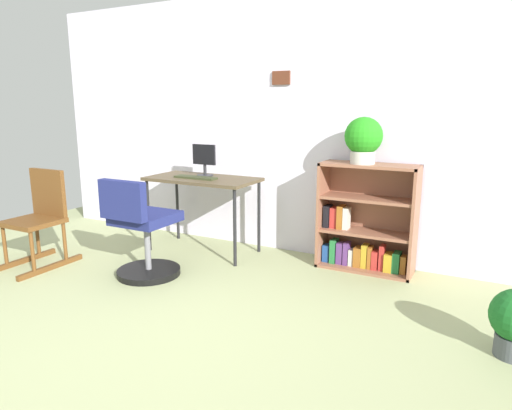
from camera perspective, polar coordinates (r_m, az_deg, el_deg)
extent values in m
plane|color=#A0A976|center=(2.98, -17.14, -15.95)|extent=(6.24, 6.24, 0.00)
cube|color=silver|center=(4.41, 2.09, 9.96)|extent=(5.20, 0.10, 2.40)
cube|color=#522818|center=(4.30, 3.16, 15.55)|extent=(0.17, 0.02, 0.12)
cube|color=brown|center=(4.32, -6.69, 3.22)|extent=(1.04, 0.53, 0.03)
cylinder|color=black|center=(4.51, -13.26, -1.31)|extent=(0.03, 0.03, 0.69)
cylinder|color=black|center=(3.96, -2.66, -2.89)|extent=(0.03, 0.03, 0.69)
cylinder|color=black|center=(4.85, -9.77, -0.20)|extent=(0.03, 0.03, 0.69)
cylinder|color=black|center=(4.34, 0.37, -1.50)|extent=(0.03, 0.03, 0.69)
cylinder|color=#262628|center=(4.41, -6.36, 3.70)|extent=(0.16, 0.16, 0.01)
cylinder|color=#262628|center=(4.41, -6.38, 4.41)|extent=(0.03, 0.03, 0.10)
cube|color=black|center=(4.38, -6.50, 6.27)|extent=(0.24, 0.02, 0.19)
cube|color=#31371F|center=(4.28, -7.54, 3.43)|extent=(0.42, 0.12, 0.02)
cylinder|color=black|center=(3.95, -13.21, -8.11)|extent=(0.52, 0.52, 0.05)
cylinder|color=slate|center=(3.88, -13.37, -5.00)|extent=(0.05, 0.05, 0.40)
cube|color=navy|center=(3.82, -13.55, -1.57)|extent=(0.44, 0.44, 0.08)
cube|color=navy|center=(3.60, -16.32, 0.55)|extent=(0.42, 0.07, 0.30)
cube|color=brown|center=(4.62, -26.95, -6.18)|extent=(0.04, 0.64, 0.04)
cube|color=brown|center=(4.34, -24.16, -7.06)|extent=(0.04, 0.64, 0.04)
cylinder|color=brown|center=(4.48, -28.85, -4.38)|extent=(0.03, 0.03, 0.34)
cylinder|color=brown|center=(4.19, -26.10, -5.17)|extent=(0.03, 0.03, 0.34)
cylinder|color=brown|center=(4.66, -25.59, -3.46)|extent=(0.03, 0.03, 0.34)
cylinder|color=brown|center=(4.38, -22.75, -4.16)|extent=(0.03, 0.03, 0.34)
cube|color=brown|center=(4.38, -26.06, -1.91)|extent=(0.42, 0.40, 0.04)
cube|color=brown|center=(4.44, -24.49, 1.42)|extent=(0.40, 0.04, 0.42)
cube|color=#8E5942|center=(4.06, 8.36, -0.97)|extent=(0.02, 0.30, 0.91)
cube|color=#8E5942|center=(3.89, 19.19, -2.16)|extent=(0.02, 0.30, 0.91)
cube|color=#8E5942|center=(3.88, 13.98, 4.82)|extent=(0.80, 0.30, 0.02)
cube|color=#8E5942|center=(4.08, 13.33, -7.62)|extent=(0.80, 0.30, 0.02)
cube|color=#8E5942|center=(4.09, 14.13, -1.14)|extent=(0.80, 0.02, 0.91)
cube|color=#8E5942|center=(3.99, 13.56, -3.34)|extent=(0.75, 0.28, 0.02)
cube|color=#8E5942|center=(3.92, 13.77, 0.77)|extent=(0.75, 0.28, 0.02)
cube|color=#1E478C|center=(4.14, 8.83, -5.90)|extent=(0.06, 0.10, 0.15)
cube|color=#237238|center=(4.11, 9.70, -5.62)|extent=(0.05, 0.12, 0.21)
cube|color=#593372|center=(4.09, 10.48, -5.87)|extent=(0.05, 0.10, 0.19)
cube|color=#593372|center=(4.08, 11.24, -5.92)|extent=(0.04, 0.11, 0.20)
cube|color=beige|center=(4.07, 11.85, -6.36)|extent=(0.04, 0.10, 0.14)
cube|color=#99591E|center=(4.06, 12.62, -6.29)|extent=(0.06, 0.12, 0.17)
cube|color=#B79323|center=(4.04, 13.43, -6.18)|extent=(0.05, 0.11, 0.20)
cube|color=#99591E|center=(4.03, 14.05, -6.35)|extent=(0.03, 0.11, 0.19)
cube|color=#B22D28|center=(4.03, 14.65, -6.62)|extent=(0.05, 0.11, 0.16)
cube|color=#B22D28|center=(4.01, 15.44, -6.33)|extent=(0.04, 0.09, 0.22)
cube|color=#B79323|center=(4.00, 16.23, -6.85)|extent=(0.07, 0.12, 0.15)
cube|color=#237238|center=(3.99, 17.13, -6.83)|extent=(0.06, 0.12, 0.17)
cube|color=#99591E|center=(3.99, 17.91, -7.08)|extent=(0.05, 0.09, 0.15)
cube|color=black|center=(4.04, 8.93, -1.36)|extent=(0.05, 0.11, 0.19)
cube|color=#B22D28|center=(4.03, 9.74, -1.54)|extent=(0.06, 0.09, 0.18)
cube|color=#99591E|center=(4.01, 10.56, -1.47)|extent=(0.05, 0.12, 0.20)
cube|color=beige|center=(4.00, 11.22, -1.64)|extent=(0.04, 0.10, 0.19)
cylinder|color=#B7B2A8|center=(3.86, 13.14, 5.80)|extent=(0.20, 0.20, 0.10)
sphere|color=#228719|center=(3.85, 13.27, 8.38)|extent=(0.31, 0.31, 0.31)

